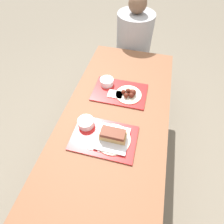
{
  "coord_description": "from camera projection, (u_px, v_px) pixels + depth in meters",
  "views": [
    {
      "loc": [
        0.16,
        -0.75,
        1.76
      ],
      "look_at": [
        -0.02,
        0.01,
        0.76
      ],
      "focal_mm": 28.0,
      "sensor_mm": 36.0,
      "label": 1
    }
  ],
  "objects": [
    {
      "name": "tray_near",
      "position": [
        104.0,
        138.0,
        1.17
      ],
      "size": [
        0.43,
        0.28,
        0.01
      ],
      "color": "red",
      "rests_on": "picnic_table"
    },
    {
      "name": "picnic_bench_far",
      "position": [
        135.0,
        66.0,
        2.22
      ],
      "size": [
        0.74,
        0.28,
        0.45
      ],
      "color": "brown",
      "rests_on": "ground_plane"
    },
    {
      "name": "picnic_table",
      "position": [
        115.0,
        123.0,
        1.36
      ],
      "size": [
        0.78,
        1.75,
        0.72
      ],
      "color": "brown",
      "rests_on": "ground_plane"
    },
    {
      "name": "plastic_spoon_near",
      "position": [
        95.0,
        139.0,
        1.16
      ],
      "size": [
        0.04,
        0.17,
        0.0
      ],
      "color": "white",
      "rests_on": "tray_near"
    },
    {
      "name": "napkin_far",
      "position": [
        115.0,
        94.0,
        1.4
      ],
      "size": [
        0.12,
        0.08,
        0.01
      ],
      "color": "white",
      "rests_on": "tray_far"
    },
    {
      "name": "wings_plate_far",
      "position": [
        129.0,
        94.0,
        1.39
      ],
      "size": [
        0.21,
        0.21,
        0.06
      ],
      "color": "beige",
      "rests_on": "tray_far"
    },
    {
      "name": "plastic_knife_near",
      "position": [
        101.0,
        140.0,
        1.15
      ],
      "size": [
        0.03,
        0.17,
        0.0
      ],
      "color": "white",
      "rests_on": "tray_near"
    },
    {
      "name": "brisket_sandwich_plate",
      "position": [
        113.0,
        137.0,
        1.13
      ],
      "size": [
        0.24,
        0.24,
        0.09
      ],
      "color": "beige",
      "rests_on": "tray_near"
    },
    {
      "name": "bowl_coleslaw_near",
      "position": [
        86.0,
        122.0,
        1.21
      ],
      "size": [
        0.11,
        0.11,
        0.05
      ],
      "color": "silver",
      "rests_on": "tray_near"
    },
    {
      "name": "bowl_coleslaw_far",
      "position": [
        107.0,
        81.0,
        1.46
      ],
      "size": [
        0.11,
        0.11,
        0.05
      ],
      "color": "silver",
      "rests_on": "tray_far"
    },
    {
      "name": "tray_far",
      "position": [
        120.0,
        92.0,
        1.43
      ],
      "size": [
        0.43,
        0.28,
        0.01
      ],
      "color": "red",
      "rests_on": "picnic_table"
    },
    {
      "name": "ground_plane",
      "position": [
        114.0,
        157.0,
        1.86
      ],
      "size": [
        12.0,
        12.0,
        0.0
      ],
      "primitive_type": "plane",
      "color": "#706656"
    },
    {
      "name": "person_seated_across",
      "position": [
        134.0,
        37.0,
        1.93
      ],
      "size": [
        0.39,
        0.39,
        0.73
      ],
      "color": "#9E9EA3",
      "rests_on": "picnic_bench_far"
    },
    {
      "name": "plastic_fork_near",
      "position": [
        98.0,
        139.0,
        1.15
      ],
      "size": [
        0.05,
        0.17,
        0.0
      ],
      "color": "white",
      "rests_on": "tray_near"
    }
  ]
}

